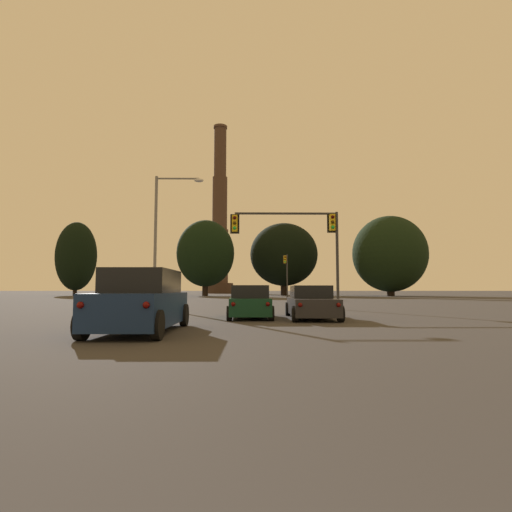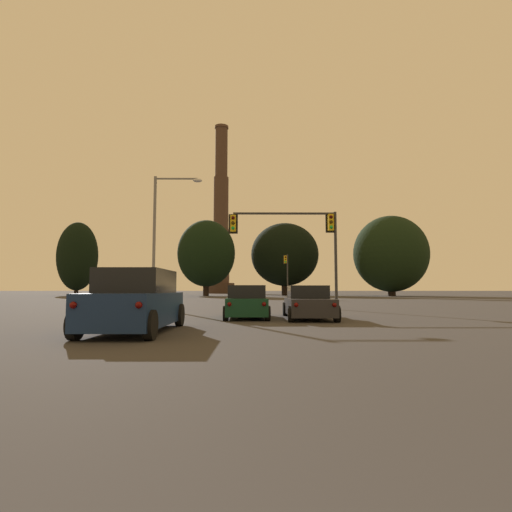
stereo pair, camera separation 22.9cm
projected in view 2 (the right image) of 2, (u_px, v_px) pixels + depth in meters
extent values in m
cube|color=#232328|center=(308.00, 306.00, 17.28)|extent=(1.89, 4.64, 0.70)
cube|color=black|center=(307.00, 292.00, 17.56)|extent=(1.66, 2.23, 0.55)
cylinder|color=black|center=(285.00, 309.00, 19.16)|extent=(0.23, 0.64, 0.64)
cylinder|color=black|center=(322.00, 309.00, 19.14)|extent=(0.23, 0.64, 0.64)
cylinder|color=black|center=(291.00, 314.00, 15.38)|extent=(0.23, 0.64, 0.64)
cylinder|color=black|center=(337.00, 314.00, 15.36)|extent=(0.23, 0.64, 0.64)
sphere|color=#500705|center=(296.00, 305.00, 14.99)|extent=(0.17, 0.17, 0.17)
sphere|color=#500705|center=(335.00, 305.00, 14.97)|extent=(0.17, 0.17, 0.17)
cube|color=navy|center=(136.00, 309.00, 11.87)|extent=(1.95, 4.81, 0.95)
cube|color=black|center=(138.00, 281.00, 12.06)|extent=(1.80, 2.81, 0.70)
cylinder|color=black|center=(125.00, 315.00, 13.76)|extent=(0.22, 0.76, 0.76)
cylinder|color=black|center=(180.00, 315.00, 13.76)|extent=(0.22, 0.76, 0.76)
cylinder|color=black|center=(75.00, 325.00, 9.92)|extent=(0.22, 0.76, 0.76)
cylinder|color=black|center=(150.00, 325.00, 9.93)|extent=(0.22, 0.76, 0.76)
sphere|color=#500705|center=(73.00, 305.00, 9.47)|extent=(0.17, 0.17, 0.17)
sphere|color=#500705|center=(139.00, 305.00, 9.48)|extent=(0.17, 0.17, 0.17)
cube|color=#0F3823|center=(246.00, 306.00, 17.66)|extent=(1.83, 4.05, 0.72)
cube|color=black|center=(246.00, 292.00, 17.31)|extent=(1.61, 1.94, 0.55)
cylinder|color=black|center=(228.00, 309.00, 19.23)|extent=(0.24, 0.61, 0.60)
cylinder|color=black|center=(263.00, 309.00, 19.29)|extent=(0.24, 0.61, 0.60)
cylinder|color=black|center=(226.00, 313.00, 15.99)|extent=(0.24, 0.61, 0.60)
cylinder|color=black|center=(268.00, 313.00, 16.05)|extent=(0.24, 0.61, 0.60)
sphere|color=#500705|center=(229.00, 304.00, 15.64)|extent=(0.17, 0.17, 0.17)
sphere|color=#500705|center=(264.00, 304.00, 15.68)|extent=(0.17, 0.17, 0.17)
cylinder|color=#2D2D30|center=(336.00, 260.00, 24.94)|extent=(0.18, 0.18, 6.14)
cylinder|color=black|center=(337.00, 309.00, 24.69)|extent=(0.40, 0.40, 0.10)
cube|color=yellow|center=(331.00, 222.00, 25.14)|extent=(0.34, 0.34, 1.04)
cube|color=black|center=(330.00, 223.00, 25.31)|extent=(0.58, 0.03, 1.25)
sphere|color=#320504|center=(331.00, 217.00, 24.97)|extent=(0.22, 0.22, 0.22)
sphere|color=#352604|center=(331.00, 222.00, 24.95)|extent=(0.22, 0.22, 0.22)
sphere|color=green|center=(331.00, 227.00, 24.92)|extent=(0.22, 0.22, 0.22)
cylinder|color=#2D2D30|center=(284.00, 213.00, 25.16)|extent=(6.44, 0.14, 0.14)
sphere|color=#2D2D30|center=(335.00, 214.00, 25.19)|extent=(0.18, 0.18, 0.18)
cube|color=yellow|center=(233.00, 223.00, 25.08)|extent=(0.34, 0.34, 1.04)
cube|color=black|center=(233.00, 224.00, 25.26)|extent=(0.58, 0.03, 1.25)
sphere|color=#320504|center=(233.00, 218.00, 24.92)|extent=(0.22, 0.22, 0.22)
sphere|color=#352604|center=(233.00, 223.00, 24.89)|extent=(0.22, 0.22, 0.22)
sphere|color=green|center=(233.00, 228.00, 24.86)|extent=(0.22, 0.22, 0.22)
cylinder|color=#2D2D30|center=(288.00, 276.00, 54.17)|extent=(0.18, 0.18, 5.97)
cylinder|color=black|center=(288.00, 298.00, 53.92)|extent=(0.40, 0.40, 0.10)
cube|color=yellow|center=(285.00, 260.00, 54.36)|extent=(0.34, 0.34, 1.04)
cube|color=black|center=(285.00, 260.00, 54.54)|extent=(0.58, 0.03, 1.25)
sphere|color=#320504|center=(285.00, 257.00, 54.20)|extent=(0.22, 0.22, 0.22)
sphere|color=#352604|center=(285.00, 259.00, 54.17)|extent=(0.22, 0.22, 0.22)
sphere|color=green|center=(285.00, 262.00, 54.14)|extent=(0.22, 0.22, 0.22)
cylinder|color=slate|center=(154.00, 241.00, 27.12)|extent=(0.20, 0.20, 9.02)
cylinder|color=slate|center=(177.00, 179.00, 27.50)|extent=(2.91, 0.12, 0.12)
sphere|color=slate|center=(155.00, 179.00, 27.48)|extent=(0.20, 0.20, 0.20)
ellipsoid|color=silver|center=(198.00, 180.00, 27.50)|extent=(0.64, 0.36, 0.26)
cylinder|color=#3C2B22|center=(220.00, 288.00, 118.55)|extent=(8.30, 8.30, 3.08)
cylinder|color=#473328|center=(221.00, 256.00, 119.34)|extent=(5.19, 5.19, 16.06)
cylinder|color=#473328|center=(221.00, 203.00, 120.67)|extent=(4.46, 4.46, 16.06)
cylinder|color=#473328|center=(221.00, 152.00, 122.01)|extent=(3.74, 3.74, 16.06)
cylinder|color=#4E382C|center=(222.00, 127.00, 122.64)|extent=(4.18, 4.18, 0.70)
cylinder|color=black|center=(76.00, 289.00, 77.74)|extent=(0.78, 0.78, 2.68)
ellipsoid|color=black|center=(77.00, 256.00, 78.27)|extent=(7.75, 6.98, 13.46)
cylinder|color=black|center=(285.00, 287.00, 80.53)|extent=(1.37, 1.37, 3.52)
ellipsoid|color=black|center=(285.00, 254.00, 81.08)|extent=(13.69, 12.32, 12.78)
cylinder|color=black|center=(206.00, 287.00, 73.93)|extent=(1.07, 1.07, 3.29)
ellipsoid|color=black|center=(206.00, 253.00, 74.46)|extent=(10.72, 9.65, 12.44)
cylinder|color=black|center=(392.00, 289.00, 74.09)|extent=(1.38, 1.38, 2.55)
ellipsoid|color=black|center=(391.00, 254.00, 74.64)|extent=(13.83, 12.45, 14.25)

